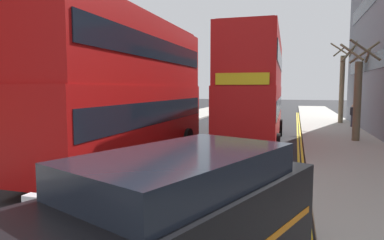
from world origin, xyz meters
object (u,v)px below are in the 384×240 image
object	(u,v)px
double_decker_bus_oncoming	(255,87)
double_decker_bus_away	(129,86)
keep_left_bollard	(34,230)
taxi_minivan	(171,236)
pedestrian_far	(352,115)

from	to	relation	value
double_decker_bus_oncoming	double_decker_bus_away	bearing A→B (deg)	-123.64
keep_left_bollard	double_decker_bus_oncoming	size ratio (longest dim) A/B	0.10
keep_left_bollard	double_decker_bus_away	xyz separation A→B (m)	(-2.11, 7.42, 2.42)
keep_left_bollard	taxi_minivan	size ratio (longest dim) A/B	0.22
double_decker_bus_away	taxi_minivan	size ratio (longest dim) A/B	2.10
double_decker_bus_away	pedestrian_far	distance (m)	18.24
double_decker_bus_away	double_decker_bus_oncoming	bearing A→B (deg)	56.36
double_decker_bus_oncoming	pedestrian_far	bearing A→B (deg)	55.59
double_decker_bus_away	taxi_minivan	distance (m)	9.41
keep_left_bollard	taxi_minivan	distance (m)	2.68
keep_left_bollard	double_decker_bus_oncoming	bearing A→B (deg)	81.64
taxi_minivan	double_decker_bus_away	bearing A→B (deg)	120.71
pedestrian_far	taxi_minivan	bearing A→B (deg)	-103.40
double_decker_bus_away	taxi_minivan	bearing A→B (deg)	-59.29
keep_left_bollard	pedestrian_far	xyz separation A→B (m)	(8.05, 22.43, 0.38)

